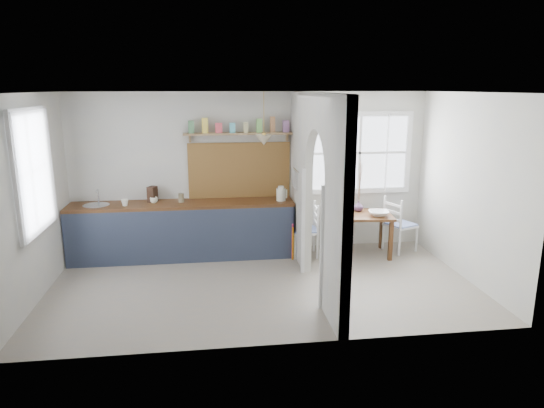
{
  "coord_description": "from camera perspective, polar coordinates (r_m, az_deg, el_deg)",
  "views": [
    {
      "loc": [
        -0.68,
        -6.21,
        2.67
      ],
      "look_at": [
        0.2,
        0.57,
        1.01
      ],
      "focal_mm": 32.0,
      "sensor_mm": 36.0,
      "label": 1
    }
  ],
  "objects": [
    {
      "name": "utensil_rail",
      "position": [
        7.33,
        2.86,
        4.03
      ],
      "size": [
        0.02,
        0.5,
        0.02
      ],
      "primitive_type": "cylinder",
      "rotation": [
        1.57,
        0.0,
        0.0
      ],
      "color": "silver",
      "rests_on": "partition"
    },
    {
      "name": "mug_b",
      "position": [
        7.79,
        -13.73,
        0.46
      ],
      "size": [
        0.15,
        0.15,
        0.09
      ],
      "primitive_type": "imported",
      "rotation": [
        0.0,
        0.0,
        -0.32
      ],
      "color": "white",
      "rests_on": "counter"
    },
    {
      "name": "nook_window",
      "position": [
        8.22,
        10.28,
        5.93
      ],
      "size": [
        1.76,
        0.1,
        1.3
      ],
      "primitive_type": null,
      "color": "white",
      "rests_on": "walls"
    },
    {
      "name": "shelf",
      "position": [
        7.74,
        -3.89,
        8.67
      ],
      "size": [
        1.75,
        0.2,
        0.21
      ],
      "color": "brown",
      "rests_on": "walls"
    },
    {
      "name": "vase",
      "position": [
        8.06,
        10.14,
        -0.25
      ],
      "size": [
        0.2,
        0.2,
        0.17
      ],
      "primitive_type": "imported",
      "rotation": [
        0.0,
        0.0,
        -0.28
      ],
      "color": "#4E3354",
      "rests_on": "dining_table"
    },
    {
      "name": "walls",
      "position": [
        6.39,
        -1.11,
        1.26
      ],
      "size": [
        5.81,
        3.21,
        2.6
      ],
      "color": "beige",
      "rests_on": "floor"
    },
    {
      "name": "chair_right",
      "position": [
        8.29,
        14.88,
        -2.28
      ],
      "size": [
        0.55,
        0.55,
        0.92
      ],
      "primitive_type": null,
      "rotation": [
        0.0,
        0.0,
        1.96
      ],
      "color": "silver",
      "rests_on": "floor"
    },
    {
      "name": "floor",
      "position": [
        6.79,
        -1.06,
        -9.52
      ],
      "size": [
        5.8,
        3.2,
        0.01
      ],
      "primitive_type": "cube",
      "color": "gray",
      "rests_on": "ground"
    },
    {
      "name": "ceiling",
      "position": [
        6.25,
        -1.17,
        12.99
      ],
      "size": [
        5.8,
        3.2,
        0.01
      ],
      "primitive_type": "cube",
      "color": "beige",
      "rests_on": "walls"
    },
    {
      "name": "plate",
      "position": [
        7.76,
        7.59,
        -1.26
      ],
      "size": [
        0.22,
        0.22,
        0.01
      ],
      "primitive_type": "cylinder",
      "rotation": [
        0.0,
        0.0,
        0.33
      ],
      "color": "black",
      "rests_on": "dining_table"
    },
    {
      "name": "sink",
      "position": [
        7.91,
        -19.97,
        -0.21
      ],
      "size": [
        0.4,
        0.4,
        0.02
      ],
      "primitive_type": "cylinder",
      "color": "silver",
      "rests_on": "counter"
    },
    {
      "name": "kettle",
      "position": [
        7.72,
        1.06,
        1.26
      ],
      "size": [
        0.22,
        0.19,
        0.24
      ],
      "primitive_type": null,
      "rotation": [
        0.0,
        0.0,
        -0.19
      ],
      "color": "silver",
      "rests_on": "counter"
    },
    {
      "name": "bowl",
      "position": [
        7.85,
        12.44,
        -1.06
      ],
      "size": [
        0.36,
        0.36,
        0.08
      ],
      "primitive_type": "imported",
      "rotation": [
        0.0,
        0.0,
        -0.15
      ],
      "color": "white",
      "rests_on": "dining_table"
    },
    {
      "name": "dining_table",
      "position": [
        8.0,
        9.87,
        -3.5
      ],
      "size": [
        1.17,
        0.85,
        0.68
      ],
      "primitive_type": null,
      "rotation": [
        0.0,
        0.0,
        -0.12
      ],
      "color": "brown",
      "rests_on": "floor"
    },
    {
      "name": "partition",
      "position": [
        6.53,
        4.95,
        2.83
      ],
      "size": [
        0.12,
        3.2,
        2.6
      ],
      "color": "beige",
      "rests_on": "floor"
    },
    {
      "name": "jar",
      "position": [
        7.75,
        -10.63,
        0.73
      ],
      "size": [
        0.11,
        0.11,
        0.14
      ],
      "primitive_type": "cylinder",
      "rotation": [
        0.0,
        0.0,
        -0.23
      ],
      "color": "#70664A",
      "rests_on": "counter"
    },
    {
      "name": "kitchen_window",
      "position": [
        6.66,
        -26.53,
        3.39
      ],
      "size": [
        0.1,
        1.16,
        1.5
      ],
      "primitive_type": null,
      "color": "white",
      "rests_on": "walls"
    },
    {
      "name": "chair_left",
      "position": [
        7.82,
        3.89,
        -3.01
      ],
      "size": [
        0.42,
        0.42,
        0.87
      ],
      "primitive_type": null,
      "rotation": [
        0.0,
        0.0,
        -1.63
      ],
      "color": "silver",
      "rests_on": "floor"
    },
    {
      "name": "knife_block",
      "position": [
        7.86,
        -13.89,
        1.13
      ],
      "size": [
        0.16,
        0.19,
        0.25
      ],
      "primitive_type": "cube",
      "rotation": [
        0.0,
        0.0,
        -0.4
      ],
      "color": "black",
      "rests_on": "counter"
    },
    {
      "name": "backsplash",
      "position": [
        7.91,
        -3.85,
        3.99
      ],
      "size": [
        1.65,
        0.03,
        0.9
      ],
      "primitive_type": "cube",
      "color": "olive",
      "rests_on": "walls"
    },
    {
      "name": "pendant_lamp",
      "position": [
        7.45,
        -0.96,
        7.54
      ],
      "size": [
        0.26,
        0.26,
        0.16
      ],
      "primitive_type": "cone",
      "color": "beige",
      "rests_on": "ceiling"
    },
    {
      "name": "mug_a",
      "position": [
        7.71,
        -16.92,
        0.16
      ],
      "size": [
        0.11,
        0.11,
        0.1
      ],
      "primitive_type": "imported",
      "rotation": [
        0.0,
        0.0,
        0.03
      ],
      "color": "white",
      "rests_on": "counter"
    },
    {
      "name": "towel_magenta",
      "position": [
        7.69,
        2.42,
        -4.54
      ],
      "size": [
        0.02,
        0.03,
        0.6
      ],
      "primitive_type": "cube",
      "color": "#DB3466",
      "rests_on": "counter"
    },
    {
      "name": "counter",
      "position": [
        7.87,
        -10.38,
        -2.95
      ],
      "size": [
        3.5,
        0.6,
        0.9
      ],
      "color": "brown",
      "rests_on": "floor"
    },
    {
      "name": "towel_orange",
      "position": [
        7.67,
        2.46,
        -4.78
      ],
      "size": [
        0.02,
        0.03,
        0.56
      ],
      "primitive_type": "cube",
      "color": "#CD700D",
      "rests_on": "counter"
    },
    {
      "name": "table_cup",
      "position": [
        7.77,
        9.19,
        -1.0
      ],
      "size": [
        0.1,
        0.1,
        0.1
      ],
      "primitive_type": "imported",
      "rotation": [
        0.0,
        0.0,
        -0.02
      ],
      "color": "#50814F",
      "rests_on": "dining_table"
    }
  ]
}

